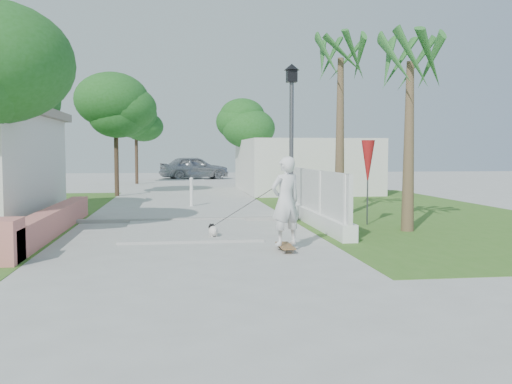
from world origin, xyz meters
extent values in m
plane|color=#B7B7B2|center=(0.00, 0.00, 0.00)|extent=(90.00, 90.00, 0.00)
cube|color=#B7B7B2|center=(0.00, 20.00, 0.03)|extent=(3.20, 36.00, 0.06)
cube|color=#999993|center=(0.00, 6.00, 0.05)|extent=(6.50, 0.25, 0.10)
cube|color=#3B6B22|center=(7.00, 8.00, 0.01)|extent=(8.00, 20.00, 0.01)
cube|color=#C46864|center=(-3.30, 4.00, 0.30)|extent=(0.45, 8.00, 0.60)
cube|color=#C46864|center=(-3.30, 0.20, 0.40)|extent=(0.45, 0.80, 0.80)
cube|color=white|center=(3.40, 5.00, 0.20)|extent=(0.35, 7.00, 0.40)
cube|color=white|center=(3.40, 5.00, 0.95)|extent=(0.10, 7.00, 1.10)
cube|color=white|center=(3.40, 1.80, 0.75)|extent=(0.14, 0.14, 1.50)
cube|color=white|center=(3.40, 4.00, 0.75)|extent=(0.14, 0.14, 1.50)
cube|color=white|center=(3.40, 6.20, 0.75)|extent=(0.14, 0.14, 1.50)
cube|color=white|center=(3.40, 8.20, 0.75)|extent=(0.14, 0.14, 1.50)
cube|color=silver|center=(6.00, 18.00, 1.30)|extent=(6.00, 8.00, 2.60)
cylinder|color=#59595E|center=(2.90, 5.50, 0.15)|extent=(0.36, 0.36, 0.30)
cylinder|color=#59595E|center=(2.90, 5.50, 2.00)|extent=(0.12, 0.12, 4.00)
cube|color=black|center=(2.90, 5.50, 4.10)|extent=(0.28, 0.28, 0.35)
cone|color=black|center=(2.90, 5.50, 4.35)|extent=(0.44, 0.44, 0.18)
cylinder|color=white|center=(0.20, 10.00, 0.50)|extent=(0.12, 0.12, 1.00)
sphere|color=white|center=(0.20, 10.00, 1.02)|extent=(0.14, 0.14, 0.14)
cylinder|color=#59595E|center=(4.80, 4.50, 1.00)|extent=(0.04, 0.04, 2.00)
cone|color=red|center=(4.80, 4.50, 1.70)|extent=(0.36, 0.36, 1.20)
cylinder|color=#4C3826|center=(-5.50, 8.50, 1.75)|extent=(0.20, 0.20, 3.50)
ellipsoid|color=#1D5819|center=(-5.50, 8.50, 3.25)|extent=(3.20, 3.20, 2.40)
ellipsoid|color=#1D5819|center=(-5.30, 8.30, 3.60)|extent=(2.72, 2.72, 2.05)
ellipsoid|color=#1D5819|center=(-5.70, 8.70, 3.95)|extent=(2.40, 2.40, 1.79)
cylinder|color=#4C3826|center=(-3.00, 16.00, 1.92)|extent=(0.20, 0.20, 3.85)
ellipsoid|color=#1D5819|center=(-3.00, 16.00, 3.58)|extent=(3.40, 3.40, 2.55)
ellipsoid|color=#1D5819|center=(-2.80, 15.80, 3.92)|extent=(2.89, 2.89, 2.18)
ellipsoid|color=#1D5819|center=(-3.20, 16.20, 4.28)|extent=(2.55, 2.55, 1.90)
cylinder|color=#4C3826|center=(3.20, 20.00, 1.75)|extent=(0.20, 0.20, 3.50)
ellipsoid|color=#1D5819|center=(3.20, 20.00, 3.25)|extent=(3.00, 3.00, 2.25)
ellipsoid|color=#1D5819|center=(3.40, 19.80, 3.60)|extent=(2.55, 2.55, 1.92)
ellipsoid|color=#1D5819|center=(3.00, 20.20, 3.95)|extent=(2.25, 2.25, 1.68)
cylinder|color=#4C3826|center=(-2.80, 26.00, 1.92)|extent=(0.20, 0.20, 3.85)
ellipsoid|color=#1D5819|center=(-2.80, 26.00, 3.58)|extent=(3.20, 3.20, 2.40)
ellipsoid|color=#1D5819|center=(-2.60, 25.80, 3.92)|extent=(2.72, 2.72, 2.05)
ellipsoid|color=#1D5819|center=(-3.00, 26.20, 4.28)|extent=(2.40, 2.40, 1.79)
cone|color=brown|center=(4.60, 6.50, 2.40)|extent=(0.32, 0.32, 4.80)
cone|color=brown|center=(5.40, 3.20, 2.10)|extent=(0.32, 0.32, 4.20)
cube|color=olive|center=(1.85, 0.86, 0.10)|extent=(0.59, 0.96, 0.02)
imported|color=silver|center=(1.85, 0.86, 1.00)|extent=(0.76, 0.64, 1.78)
cylinder|color=gray|center=(1.76, 0.52, 0.04)|extent=(0.03, 0.07, 0.07)
cylinder|color=gray|center=(1.93, 0.52, 0.04)|extent=(0.03, 0.07, 0.07)
cylinder|color=gray|center=(1.76, 1.19, 0.04)|extent=(0.03, 0.07, 0.07)
cylinder|color=gray|center=(1.93, 1.19, 0.04)|extent=(0.03, 0.07, 0.07)
ellipsoid|color=silver|center=(0.51, 2.60, 0.18)|extent=(0.28, 0.41, 0.24)
sphere|color=black|center=(0.48, 2.78, 0.25)|extent=(0.15, 0.15, 0.15)
sphere|color=silver|center=(0.47, 2.85, 0.23)|extent=(0.07, 0.07, 0.07)
cone|color=black|center=(0.45, 2.77, 0.32)|extent=(0.04, 0.04, 0.05)
cone|color=black|center=(0.52, 2.79, 0.32)|extent=(0.04, 0.04, 0.05)
cylinder|color=silver|center=(0.44, 2.68, 0.05)|extent=(0.03, 0.03, 0.11)
cylinder|color=silver|center=(0.55, 2.70, 0.05)|extent=(0.03, 0.03, 0.11)
cylinder|color=silver|center=(0.47, 2.51, 0.05)|extent=(0.03, 0.03, 0.11)
cylinder|color=silver|center=(0.58, 2.53, 0.05)|extent=(0.03, 0.03, 0.11)
cylinder|color=silver|center=(0.54, 2.43, 0.24)|extent=(0.04, 0.09, 0.09)
imported|color=#ACAFB4|center=(0.96, 31.67, 0.85)|extent=(5.32, 3.14, 1.70)
camera|label=1|loc=(-0.30, -10.30, 1.98)|focal=40.00mm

